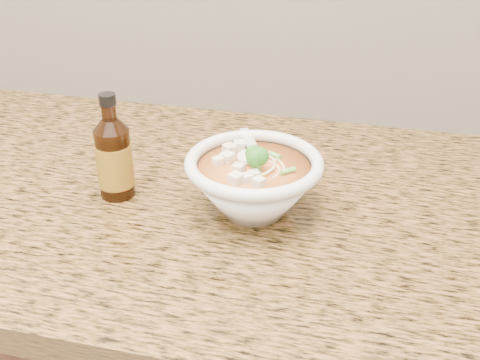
# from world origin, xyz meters

# --- Properties ---
(counter_slab) EXTENTS (4.00, 0.68, 0.04)m
(counter_slab) POSITION_xyz_m (0.00, 1.68, 0.88)
(counter_slab) COLOR brown
(counter_slab) RESTS_ON cabinet
(soup_bowl) EXTENTS (0.19, 0.22, 0.11)m
(soup_bowl) POSITION_xyz_m (0.22, 1.63, 0.95)
(soup_bowl) COLOR white
(soup_bowl) RESTS_ON counter_slab
(hot_sauce_bottle) EXTENTS (0.05, 0.05, 0.16)m
(hot_sauce_bottle) POSITION_xyz_m (0.02, 1.63, 0.96)
(hot_sauce_bottle) COLOR black
(hot_sauce_bottle) RESTS_ON counter_slab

